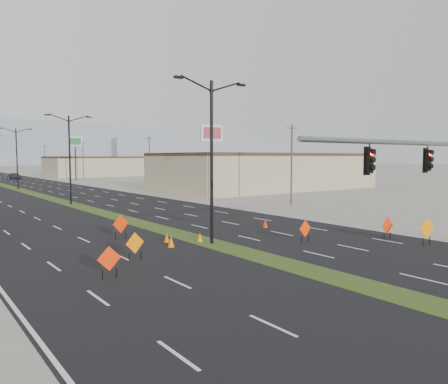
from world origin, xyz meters
TOP-DOWN VIEW (x-y plane):
  - ground at (0.00, 0.00)m, footprint 600.00×600.00m
  - building_se_near at (34.00, 45.00)m, footprint 36.00×18.00m
  - building_se_far at (38.00, 110.00)m, footprint 44.00×16.00m
  - mesa_center at (40.00, 300.00)m, footprint 220.00×50.00m
  - mesa_east at (180.00, 290.00)m, footprint 160.00×50.00m
  - signal_mast at (8.56, 2.00)m, footprint 16.30×0.60m
  - streetlight_0 at (0.00, 12.00)m, footprint 5.15×0.24m
  - streetlight_1 at (0.00, 40.00)m, footprint 5.15×0.24m
  - streetlight_2 at (0.00, 68.00)m, footprint 5.15×0.24m
  - utility_pole_0 at (20.00, 25.00)m, footprint 1.60×0.20m
  - utility_pole_1 at (20.00, 60.00)m, footprint 1.60×0.20m
  - utility_pole_2 at (20.00, 95.00)m, footprint 1.60×0.20m
  - utility_pole_3 at (20.00, 130.00)m, footprint 1.60×0.20m
  - car_mid at (6.52, 104.37)m, footprint 2.04×4.58m
  - construction_sign_0 at (-5.71, 10.81)m, footprint 1.10×0.25m
  - construction_sign_1 at (-8.11, 8.30)m, footprint 1.11×0.05m
  - construction_sign_2 at (-3.91, 16.85)m, footprint 1.20×0.33m
  - construction_sign_3 at (5.01, 8.87)m, footprint 1.07×0.12m
  - construction_sign_4 at (10.15, 3.75)m, footprint 1.27×0.22m
  - construction_sign_5 at (9.97, 6.30)m, footprint 1.15×0.07m
  - cone_0 at (-2.55, 12.59)m, footprint 0.49×0.49m
  - cone_1 at (-0.30, 12.88)m, footprint 0.48×0.48m
  - cone_2 at (6.82, 14.65)m, footprint 0.48×0.48m
  - cone_3 at (-2.02, 14.09)m, footprint 0.44×0.44m
  - pole_sign_east_near at (16.16, 35.23)m, footprint 3.09×0.73m
  - pole_sign_east_far at (16.70, 90.40)m, footprint 3.26×0.42m

SIDE VIEW (x-z plane):
  - ground at x=0.00m, z-range 0.00..0.00m
  - cone_3 at x=-2.02m, z-range 0.00..0.61m
  - cone_1 at x=-0.30m, z-range 0.00..0.62m
  - cone_2 at x=6.82m, z-range 0.00..0.68m
  - cone_0 at x=-2.55m, z-range 0.00..0.69m
  - car_mid at x=6.52m, z-range 0.00..1.46m
  - construction_sign_3 at x=5.01m, z-range 0.12..1.54m
  - construction_sign_1 at x=-8.11m, z-range 0.12..1.60m
  - construction_sign_0 at x=-5.71m, z-range 0.13..1.61m
  - construction_sign_5 at x=9.97m, z-range 0.13..1.66m
  - construction_sign_2 at x=-3.91m, z-range 0.14..1.77m
  - construction_sign_4 at x=10.15m, z-range 0.15..1.85m
  - building_se_far at x=38.00m, z-range 0.00..5.00m
  - building_se_near at x=34.00m, z-range 0.00..5.50m
  - utility_pole_0 at x=20.00m, z-range 0.17..9.17m
  - utility_pole_1 at x=20.00m, z-range 0.17..9.17m
  - utility_pole_2 at x=20.00m, z-range 0.17..9.17m
  - utility_pole_3 at x=20.00m, z-range 0.17..9.17m
  - signal_mast at x=8.56m, z-range 0.79..8.79m
  - streetlight_0 at x=0.00m, z-range 0.41..10.43m
  - streetlight_1 at x=0.00m, z-range 0.41..10.43m
  - streetlight_2 at x=0.00m, z-range 0.41..10.43m
  - pole_sign_east_near at x=16.16m, z-range 2.97..12.37m
  - pole_sign_east_far at x=16.70m, z-range 3.18..13.16m
  - mesa_east at x=180.00m, z-range 0.00..18.00m
  - mesa_center at x=40.00m, z-range 0.00..28.00m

